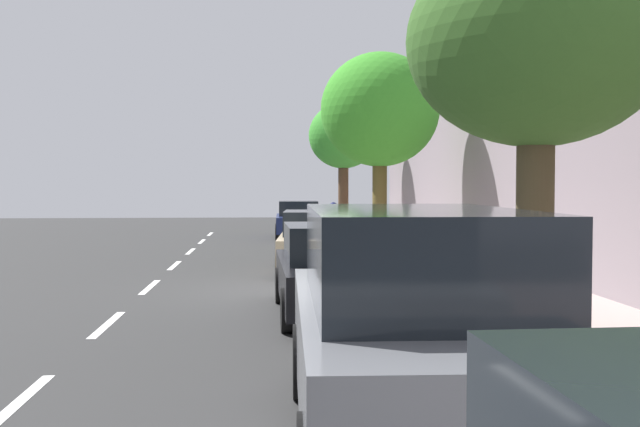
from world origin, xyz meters
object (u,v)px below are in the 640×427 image
(parked_sedan_tan_far, at_px, (315,241))
(street_tree_near_cyclist, at_px, (537,44))
(bicycle_at_curb, at_px, (326,242))
(street_tree_mid_block, at_px, (380,111))
(parked_sedan_dark_blue_farthest, at_px, (298,220))
(parked_suv_grey_second, at_px, (414,325))
(cyclist_with_backpack, at_px, (334,223))
(parked_sedan_black_mid, at_px, (333,271))
(street_tree_far_end, at_px, (343,137))

(parked_sedan_tan_far, distance_m, street_tree_near_cyclist, 10.15)
(bicycle_at_curb, distance_m, street_tree_near_cyclist, 14.23)
(street_tree_near_cyclist, height_order, street_tree_mid_block, street_tree_mid_block)
(parked_sedan_dark_blue_farthest, height_order, street_tree_mid_block, street_tree_mid_block)
(parked_sedan_dark_blue_farthest, relative_size, street_tree_mid_block, 0.74)
(street_tree_near_cyclist, bearing_deg, bicycle_at_curb, 96.60)
(parked_suv_grey_second, xyz_separation_m, cyclist_with_backpack, (0.85, 16.47, -0.03))
(parked_sedan_tan_far, relative_size, parked_sedan_dark_blue_farthest, 1.02)
(parked_suv_grey_second, relative_size, parked_sedan_tan_far, 1.05)
(bicycle_at_curb, bearing_deg, street_tree_mid_block, -23.96)
(parked_suv_grey_second, xyz_separation_m, parked_sedan_black_mid, (-0.11, 6.23, -0.27))
(parked_sedan_dark_blue_farthest, distance_m, street_tree_mid_block, 8.95)
(bicycle_at_curb, height_order, street_tree_far_end, street_tree_far_end)
(street_tree_far_end, bearing_deg, cyclist_with_backpack, -97.50)
(parked_suv_grey_second, height_order, cyclist_with_backpack, parked_suv_grey_second)
(parked_sedan_tan_far, bearing_deg, cyclist_with_backpack, 77.74)
(parked_sedan_black_mid, xyz_separation_m, street_tree_mid_block, (2.32, 9.97, 3.66))
(street_tree_far_end, bearing_deg, bicycle_at_curb, -99.08)
(cyclist_with_backpack, xyz_separation_m, street_tree_near_cyclist, (1.36, -13.24, 2.97))
(bicycle_at_curb, xyz_separation_m, street_tree_far_end, (1.58, 9.90, 3.92))
(bicycle_at_curb, height_order, street_tree_near_cyclist, street_tree_near_cyclist)
(street_tree_mid_block, bearing_deg, parked_sedan_black_mid, -103.12)
(cyclist_with_backpack, bearing_deg, parked_sedan_black_mid, -95.37)
(parked_suv_grey_second, xyz_separation_m, street_tree_far_end, (2.22, 26.80, 3.28))
(parked_sedan_black_mid, bearing_deg, street_tree_far_end, 83.56)
(street_tree_far_end, bearing_deg, parked_sedan_black_mid, -96.44)
(street_tree_mid_block, bearing_deg, parked_sedan_tan_far, -121.44)
(cyclist_with_backpack, relative_size, street_tree_far_end, 0.29)
(parked_sedan_black_mid, bearing_deg, street_tree_mid_block, 76.88)
(parked_sedan_dark_blue_farthest, bearing_deg, street_tree_near_cyclist, -84.14)
(parked_sedan_black_mid, relative_size, street_tree_mid_block, 0.73)
(parked_sedan_dark_blue_farthest, bearing_deg, street_tree_mid_block, -74.79)
(parked_sedan_dark_blue_farthest, bearing_deg, bicycle_at_curb, -85.54)
(parked_sedan_black_mid, xyz_separation_m, street_tree_near_cyclist, (2.32, -3.01, 3.21))
(parked_sedan_dark_blue_farthest, height_order, bicycle_at_curb, parked_sedan_dark_blue_farthest)
(parked_sedan_black_mid, xyz_separation_m, cyclist_with_backpack, (0.96, 10.24, 0.25))
(parked_suv_grey_second, height_order, street_tree_near_cyclist, street_tree_near_cyclist)
(parked_suv_grey_second, xyz_separation_m, parked_sedan_dark_blue_farthest, (0.07, 24.07, -0.27))
(parked_sedan_black_mid, height_order, street_tree_near_cyclist, street_tree_near_cyclist)
(parked_sedan_black_mid, height_order, street_tree_mid_block, street_tree_mid_block)
(street_tree_near_cyclist, bearing_deg, parked_sedan_dark_blue_farthest, 95.86)
(parked_sedan_tan_far, height_order, parked_sedan_dark_blue_farthest, same)
(parked_sedan_tan_far, distance_m, street_tree_mid_block, 5.59)
(parked_sedan_black_mid, distance_m, cyclist_with_backpack, 10.28)
(parked_suv_grey_second, relative_size, bicycle_at_curb, 2.87)
(parked_sedan_black_mid, xyz_separation_m, parked_sedan_dark_blue_farthest, (0.18, 17.84, 0.00))
(parked_sedan_tan_far, xyz_separation_m, street_tree_near_cyclist, (2.20, -9.37, 3.21))
(parked_sedan_tan_far, distance_m, parked_sedan_dark_blue_farthest, 11.48)
(parked_sedan_dark_blue_farthest, xyz_separation_m, bicycle_at_curb, (0.56, -7.17, -0.37))
(parked_suv_grey_second, height_order, street_tree_mid_block, street_tree_mid_block)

